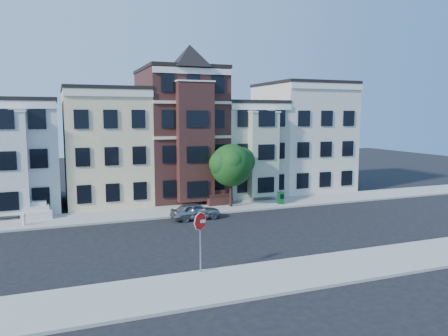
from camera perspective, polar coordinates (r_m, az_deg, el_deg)
name	(u,v)px	position (r m, az deg, el deg)	size (l,w,h in m)	color
ground	(238,234)	(29.58, 1.90, -8.60)	(120.00, 120.00, 0.00)	black
far_sidewalk	(201,209)	(36.84, -2.97, -5.37)	(60.00, 4.00, 0.15)	#9E9B93
near_sidewalk	(301,273)	(22.76, 9.99, -13.33)	(60.00, 4.00, 0.15)	#9E9B93
house_white	(8,156)	(41.06, -26.37, 1.43)	(8.00, 9.00, 9.00)	silver
house_yellow	(105,147)	(41.05, -15.22, 2.61)	(7.00, 9.00, 10.00)	beige
house_brown	(180,135)	(42.27, -5.76, 4.29)	(7.00, 9.00, 12.00)	#381D19
house_green	(242,149)	(44.52, 2.36, 2.52)	(6.00, 9.00, 9.00)	#A2B095
house_cream	(302,138)	(47.66, 10.13, 3.91)	(8.00, 9.00, 11.00)	silver
street_tree	(231,168)	(36.96, 0.93, -0.02)	(5.66, 5.66, 6.59)	#1E511C
parked_car	(195,211)	(33.49, -3.75, -5.62)	(1.53, 3.79, 1.29)	#94979D
newspaper_box	(281,198)	(38.75, 7.43, -3.89)	(0.48, 0.42, 1.06)	#0B5120
fire_hydrant	(24,221)	(34.24, -24.68, -6.26)	(0.23, 0.23, 0.66)	beige
stop_sign	(200,238)	(21.80, -3.12, -9.17)	(0.95, 0.13, 3.45)	#A70B0B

